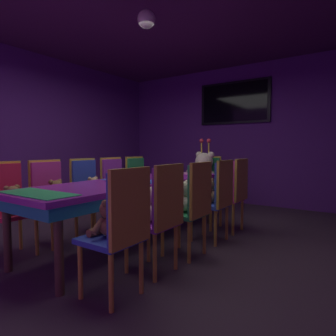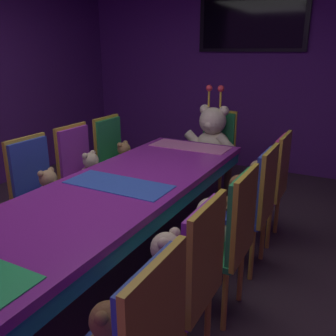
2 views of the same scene
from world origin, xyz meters
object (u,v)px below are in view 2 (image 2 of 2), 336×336
(chair_left_3, at_px, (80,166))
(throne_chair, at_px, (217,144))
(teddy_right_3, at_px, (238,195))
(teddy_left_4, at_px, (125,157))
(chair_left_2, at_px, (37,184))
(wall_tv, at_px, (252,18))
(banquet_table, at_px, (119,196))
(chair_right_2, at_px, (231,231))
(teddy_left_2, at_px, (50,189))
(teddy_left_3, at_px, (92,170))
(chair_left_4, at_px, (114,153))
(teddy_right_2, at_px, (208,225))
(chair_right_4, at_px, (273,177))
(king_teddy_bear, at_px, (212,136))
(chair_right_1, at_px, (191,273))
(teddy_right_1, at_px, (165,265))
(teddy_right_4, at_px, (256,177))
(chair_right_3, at_px, (256,198))

(chair_left_3, height_order, throne_chair, same)
(teddy_right_3, bearing_deg, teddy_left_4, -20.00)
(chair_left_2, distance_m, wall_tv, 3.52)
(chair_left_3, relative_size, throne_chair, 1.00)
(teddy_right_3, xyz_separation_m, wall_tv, (-0.70, 2.54, 1.46))
(banquet_table, bearing_deg, chair_right_2, -1.62)
(chair_left_3, bearing_deg, teddy_left_2, -74.17)
(chair_left_3, relative_size, teddy_right_3, 3.07)
(teddy_left_3, relative_size, chair_left_4, 0.32)
(teddy_right_3, bearing_deg, chair_left_3, 0.84)
(teddy_right_2, relative_size, teddy_right_3, 1.09)
(chair_right_4, height_order, king_teddy_bear, king_teddy_bear)
(chair_right_2, bearing_deg, chair_left_2, -1.04)
(chair_left_3, bearing_deg, banquet_table, -32.92)
(wall_tv, bearing_deg, chair_left_3, -108.20)
(teddy_left_4, height_order, chair_right_1, chair_right_1)
(teddy_right_1, bearing_deg, chair_left_2, -19.96)
(chair_right_1, height_order, chair_right_2, same)
(teddy_left_3, distance_m, chair_right_2, 1.65)
(chair_left_4, bearing_deg, chair_right_2, -33.19)
(teddy_left_4, height_order, teddy_right_1, teddy_right_1)
(teddy_right_2, height_order, king_teddy_bear, king_teddy_bear)
(teddy_right_1, xyz_separation_m, wall_tv, (-0.67, 3.65, 1.45))
(wall_tv, bearing_deg, teddy_right_1, -79.60)
(teddy_right_2, bearing_deg, teddy_right_1, 86.69)
(teddy_right_2, bearing_deg, chair_left_4, -35.63)
(teddy_right_1, bearing_deg, teddy_left_2, -21.89)
(teddy_left_3, xyz_separation_m, teddy_right_4, (1.40, 0.54, -0.01))
(teddy_left_3, xyz_separation_m, chair_right_4, (1.55, 0.54, 0.01))
(chair_right_2, height_order, chair_right_4, same)
(chair_left_3, distance_m, king_teddy_bear, 1.52)
(chair_right_2, bearing_deg, chair_right_3, -90.07)
(chair_right_1, relative_size, throne_chair, 1.00)
(chair_left_4, height_order, chair_right_3, same)
(chair_left_2, height_order, teddy_left_4, chair_left_2)
(chair_right_2, bearing_deg, teddy_left_4, -35.57)
(chair_left_3, height_order, teddy_left_4, chair_left_3)
(chair_right_1, bearing_deg, teddy_left_2, -19.93)
(chair_left_2, relative_size, teddy_right_2, 2.82)
(chair_right_1, relative_size, king_teddy_bear, 1.19)
(teddy_right_3, bearing_deg, throne_chair, -63.42)
(teddy_left_3, bearing_deg, teddy_right_1, -38.43)
(chair_left_2, distance_m, teddy_left_4, 1.08)
(teddy_left_2, distance_m, teddy_left_3, 0.54)
(teddy_left_3, relative_size, teddy_right_3, 0.99)
(teddy_right_3, bearing_deg, chair_left_4, -18.26)
(chair_right_3, relative_size, teddy_right_4, 3.37)
(chair_right_4, relative_size, wall_tv, 0.67)
(banquet_table, bearing_deg, chair_right_1, -33.46)
(teddy_right_3, height_order, wall_tv, wall_tv)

